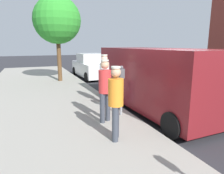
{
  "coord_description": "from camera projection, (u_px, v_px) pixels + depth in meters",
  "views": [
    {
      "loc": [
        3.85,
        4.74,
        2.28
      ],
      "look_at": [
        1.65,
        -0.67,
        1.05
      ],
      "focal_mm": 32.44,
      "sensor_mm": 36.0,
      "label": 1
    }
  ],
  "objects": [
    {
      "name": "parked_sedan_behind",
      "position": [
        92.0,
        67.0,
        14.23
      ],
      "size": [
        2.01,
        4.43,
        1.65
      ],
      "color": "white",
      "rests_on": "ground"
    },
    {
      "name": "ground_plane",
      "position": [
        170.0,
        120.0,
        6.19
      ],
      "size": [
        80.0,
        80.0,
        0.0
      ],
      "primitive_type": "plane",
      "color": "#2D2D33"
    },
    {
      "name": "pedestrian_in_red",
      "position": [
        105.0,
        87.0,
        5.51
      ],
      "size": [
        0.34,
        0.34,
        1.73
      ],
      "color": "#383D47",
      "rests_on": "sidewalk_slab"
    },
    {
      "name": "pedestrian_in_orange",
      "position": [
        116.0,
        99.0,
        4.45
      ],
      "size": [
        0.34,
        0.34,
        1.68
      ],
      "color": "#383D47",
      "rests_on": "sidewalk_slab"
    },
    {
      "name": "parking_meter_near",
      "position": [
        121.0,
        82.0,
        6.05
      ],
      "size": [
        0.14,
        0.18,
        1.52
      ],
      "color": "gray",
      "rests_on": "sidewalk_slab"
    },
    {
      "name": "street_tree",
      "position": [
        57.0,
        20.0,
        11.39
      ],
      "size": [
        2.66,
        2.66,
        4.81
      ],
      "color": "brown",
      "rests_on": "sidewalk_slab"
    },
    {
      "name": "pedestrian_in_white",
      "position": [
        105.0,
        76.0,
        7.21
      ],
      "size": [
        0.34,
        0.36,
        1.78
      ],
      "color": "#4C608C",
      "rests_on": "sidewalk_slab"
    },
    {
      "name": "parked_van",
      "position": [
        156.0,
        78.0,
        6.98
      ],
      "size": [
        2.29,
        5.27,
        2.15
      ],
      "color": "maroon",
      "rests_on": "ground"
    },
    {
      "name": "sidewalk_slab",
      "position": [
        51.0,
        138.0,
        4.88
      ],
      "size": [
        5.0,
        32.0,
        0.15
      ],
      "primitive_type": "cube",
      "color": "#9E998E",
      "rests_on": "ground"
    }
  ]
}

